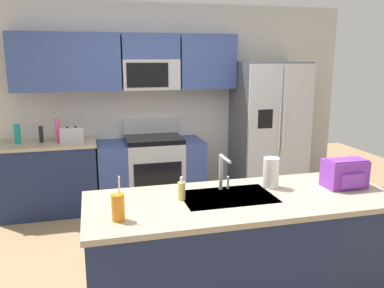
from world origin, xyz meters
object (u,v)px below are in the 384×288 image
(soap_dispenser, at_px, (181,190))
(range_oven, at_px, (151,171))
(pepper_mill, at_px, (41,134))
(toaster, at_px, (72,134))
(bottle_teal, at_px, (17,134))
(drink_cup_orange, at_px, (118,207))
(paper_towel_roll, at_px, (271,173))
(refrigerator, at_px, (268,130))
(backpack, at_px, (345,173))
(sink_faucet, at_px, (223,169))
(bottle_pink, at_px, (58,130))

(soap_dispenser, bearing_deg, range_oven, 86.85)
(pepper_mill, bearing_deg, range_oven, 0.11)
(toaster, relative_size, bottle_teal, 1.20)
(drink_cup_orange, xyz_separation_m, paper_towel_roll, (1.22, 0.36, 0.03))
(range_oven, xyz_separation_m, refrigerator, (1.62, -0.07, 0.48))
(toaster, relative_size, backpack, 0.88)
(bottle_teal, height_order, paper_towel_roll, paper_towel_roll)
(soap_dispenser, bearing_deg, backpack, -2.08)
(bottle_teal, distance_m, backpack, 3.66)
(soap_dispenser, relative_size, paper_towel_roll, 0.71)
(sink_faucet, bearing_deg, refrigerator, 56.96)
(range_oven, relative_size, bottle_teal, 5.84)
(pepper_mill, height_order, drink_cup_orange, drink_cup_orange)
(sink_faucet, bearing_deg, backpack, -9.71)
(refrigerator, bearing_deg, bottle_pink, 178.91)
(pepper_mill, bearing_deg, bottle_teal, 178.10)
(toaster, distance_m, drink_cup_orange, 2.57)
(toaster, distance_m, pepper_mill, 0.36)
(bottle_pink, xyz_separation_m, sink_faucet, (1.36, -2.20, 0.02))
(pepper_mill, xyz_separation_m, paper_towel_roll, (1.94, -2.24, 0.02))
(bottle_pink, distance_m, backpack, 3.31)
(bottle_teal, relative_size, backpack, 0.73)
(sink_faucet, bearing_deg, pepper_mill, 125.00)
(range_oven, height_order, backpack, backpack)
(pepper_mill, bearing_deg, soap_dispenser, -62.81)
(range_oven, distance_m, bottle_pink, 1.28)
(bottle_teal, distance_m, bottle_pink, 0.46)
(paper_towel_roll, bearing_deg, bottle_pink, 128.22)
(drink_cup_orange, relative_size, soap_dispenser, 1.72)
(pepper_mill, distance_m, bottle_pink, 0.20)
(refrigerator, relative_size, pepper_mill, 9.22)
(bottle_teal, height_order, sink_faucet, sink_faucet)
(pepper_mill, height_order, paper_towel_roll, paper_towel_roll)
(bottle_teal, bearing_deg, pepper_mill, -1.90)
(pepper_mill, height_order, bottle_pink, bottle_pink)
(bottle_pink, relative_size, sink_faucet, 1.02)
(pepper_mill, xyz_separation_m, soap_dispenser, (1.20, -2.33, -0.03))
(refrigerator, xyz_separation_m, bottle_pink, (-2.75, 0.05, 0.12))
(bottle_teal, bearing_deg, drink_cup_orange, -69.12)
(soap_dispenser, distance_m, backpack, 1.32)
(toaster, height_order, bottle_pink, bottle_pink)
(sink_faucet, relative_size, soap_dispenser, 1.66)
(refrigerator, distance_m, toaster, 2.59)
(pepper_mill, relative_size, soap_dispenser, 1.18)
(toaster, height_order, drink_cup_orange, drink_cup_orange)
(range_oven, xyz_separation_m, drink_cup_orange, (-0.60, -2.60, 0.54))
(range_oven, relative_size, bottle_pink, 4.72)
(refrigerator, distance_m, sink_faucet, 2.56)
(pepper_mill, bearing_deg, bottle_pink, -4.99)
(sink_faucet, height_order, paper_towel_roll, sink_faucet)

